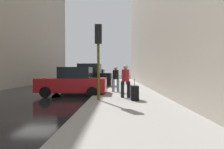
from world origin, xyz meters
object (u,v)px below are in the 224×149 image
Objects in this scene: parked_silver_sedan at (96,77)px; pedestrian_in_red_jacket at (126,79)px; parked_red_hatchback at (73,82)px; fire_hydrant at (108,81)px; pedestrian_in_jeans at (116,78)px; traffic_light at (98,46)px; parked_black_suv at (88,77)px; rolling_suitcase at (135,93)px; pedestrian_with_beanie at (125,75)px.

parked_silver_sedan is 13.69m from pedestrian_in_red_jacket.
pedestrian_in_red_jacket reaches higher than parked_red_hatchback.
fire_hydrant is (1.80, -3.31, -0.35)m from parked_silver_sedan.
parked_silver_sedan is at bearing 103.49° from pedestrian_in_red_jacket.
parked_silver_sedan is (-0.00, 11.54, 0.00)m from parked_red_hatchback.
pedestrian_in_jeans is at bearing 17.06° from parked_red_hatchback.
traffic_light is (1.85, -2.58, 1.91)m from parked_red_hatchback.
traffic_light reaches higher than parked_black_suv.
traffic_light is at bearing -77.36° from parked_black_suv.
pedestrian_in_red_jacket is at bearing -76.51° from parked_silver_sedan.
parked_red_hatchback is 8.43m from fire_hydrant.
parked_black_suv is at bearing -125.38° from fire_hydrant.
pedestrian_in_jeans is 1.64× the size of rolling_suitcase.
pedestrian_in_red_jacket is (3.19, -13.31, 0.26)m from parked_silver_sedan.
parked_black_suv is 8.64m from traffic_light.
parked_black_suv reaches higher than parked_red_hatchback.
pedestrian_in_jeans is (2.66, -4.87, 0.07)m from parked_black_suv.
fire_hydrant is at bearing 160.08° from pedestrian_with_beanie.
parked_black_suv is 1.30× the size of traffic_light.
fire_hydrant is 2.04m from pedestrian_with_beanie.
parked_red_hatchback is at bearing 151.01° from pedestrian_in_red_jacket.
parked_red_hatchback reaches higher than rolling_suitcase.
fire_hydrant is at bearing -61.43° from parked_silver_sedan.
fire_hydrant is at bearing 97.91° from pedestrian_in_red_jacket.
traffic_light is at bearing -89.73° from fire_hydrant.
fire_hydrant is at bearing 96.61° from pedestrian_in_jeans.
traffic_light is 2.11× the size of pedestrian_in_jeans.
parked_silver_sedan is 2.50× the size of pedestrian_in_red_jacket.
parked_red_hatchback is 0.99× the size of parked_silver_sedan.
parked_silver_sedan is at bearing 90.00° from parked_black_suv.
rolling_suitcase is (3.59, -14.06, -0.36)m from parked_silver_sedan.
traffic_light is 10.43m from pedestrian_with_beanie.
fire_hydrant is 0.41× the size of pedestrian_in_red_jacket.
pedestrian_in_red_jacket is at bearing -66.82° from parked_black_suv.
pedestrian_with_beanie is (0.43, 9.34, 0.03)m from pedestrian_in_red_jacket.
pedestrian_in_jeans is at bearing 101.59° from pedestrian_in_red_jacket.
parked_black_suv is at bearing -90.00° from parked_silver_sedan.
traffic_light is at bearing -148.81° from pedestrian_in_red_jacket.
pedestrian_in_red_jacket is (1.39, -10.00, 0.61)m from fire_hydrant.
rolling_suitcase is at bearing -74.45° from pedestrian_in_jeans.
traffic_light reaches higher than fire_hydrant.
traffic_light is at bearing -54.29° from parked_red_hatchback.
fire_hydrant is (1.80, 2.54, -0.54)m from parked_black_suv.
pedestrian_in_red_jacket is (1.34, 0.81, -1.65)m from traffic_light.
parked_red_hatchback is 2.46× the size of pedestrian_in_jeans.
parked_silver_sedan is 2.50× the size of pedestrian_in_jeans.
pedestrian_in_jeans reaches higher than fire_hydrant.
parked_black_suv is at bearing 113.63° from rolling_suitcase.
parked_black_suv reaches higher than pedestrian_in_jeans.
pedestrian_in_red_jacket and pedestrian_in_jeans have the same top height.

